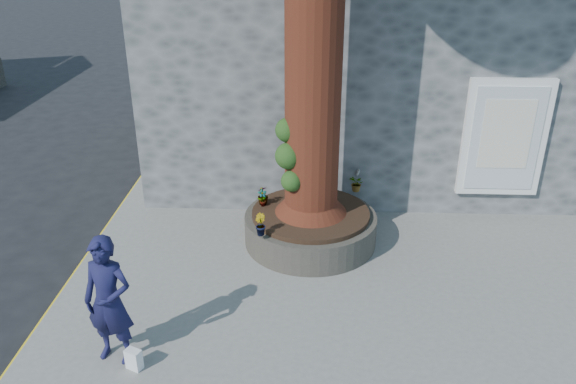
{
  "coord_description": "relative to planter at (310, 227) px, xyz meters",
  "views": [
    {
      "loc": [
        0.76,
        -6.66,
        5.16
      ],
      "look_at": [
        0.42,
        1.64,
        1.25
      ],
      "focal_mm": 35.0,
      "sensor_mm": 36.0,
      "label": 1
    }
  ],
  "objects": [
    {
      "name": "plant_a",
      "position": [
        -0.85,
        0.16,
        0.47
      ],
      "size": [
        0.2,
        0.18,
        0.32
      ],
      "primitive_type": "imported",
      "rotation": [
        0.0,
        0.0,
        0.45
      ],
      "color": "gray",
      "rests_on": "planter"
    },
    {
      "name": "plant_b",
      "position": [
        -0.8,
        -0.85,
        0.49
      ],
      "size": [
        0.27,
        0.27,
        0.36
      ],
      "primitive_type": "imported",
      "rotation": [
        0.0,
        0.0,
        2.17
      ],
      "color": "gray",
      "rests_on": "planter"
    },
    {
      "name": "pavement",
      "position": [
        0.7,
        -1.0,
        -0.35
      ],
      "size": [
        9.0,
        8.0,
        0.12
      ],
      "primitive_type": "cube",
      "color": "slate",
      "rests_on": "ground"
    },
    {
      "name": "stone_shop",
      "position": [
        1.7,
        5.2,
        2.75
      ],
      "size": [
        10.3,
        8.3,
        6.3
      ],
      "color": "#494C4E",
      "rests_on": "ground"
    },
    {
      "name": "ground",
      "position": [
        -0.8,
        -2.0,
        -0.41
      ],
      "size": [
        120.0,
        120.0,
        0.0
      ],
      "primitive_type": "plane",
      "color": "black",
      "rests_on": "ground"
    },
    {
      "name": "man",
      "position": [
        -2.48,
        -3.07,
        0.58
      ],
      "size": [
        0.71,
        0.53,
        1.75
      ],
      "primitive_type": "imported",
      "rotation": [
        0.0,
        0.0,
        -0.18
      ],
      "color": "#16163D",
      "rests_on": "pavement"
    },
    {
      "name": "yellow_line",
      "position": [
        -3.85,
        -1.0,
        -0.41
      ],
      "size": [
        0.1,
        30.0,
        0.01
      ],
      "primitive_type": "cube",
      "color": "yellow",
      "rests_on": "ground"
    },
    {
      "name": "plant_d",
      "position": [
        0.85,
        0.85,
        0.46
      ],
      "size": [
        0.36,
        0.37,
        0.31
      ],
      "primitive_type": "imported",
      "rotation": [
        0.0,
        0.0,
        5.31
      ],
      "color": "gray",
      "rests_on": "planter"
    },
    {
      "name": "woman",
      "position": [
        0.65,
        1.35,
        0.5
      ],
      "size": [
        0.97,
        0.97,
        1.58
      ],
      "primitive_type": "imported",
      "rotation": [
        0.0,
        0.0,
        -0.8
      ],
      "color": "#B0AFA9",
      "rests_on": "pavement"
    },
    {
      "name": "planter",
      "position": [
        0.0,
        0.0,
        0.0
      ],
      "size": [
        2.3,
        2.3,
        0.6
      ],
      "color": "black",
      "rests_on": "pavement"
    },
    {
      "name": "plant_c",
      "position": [
        -0.85,
        0.26,
        0.48
      ],
      "size": [
        0.27,
        0.27,
        0.34
      ],
      "primitive_type": "imported",
      "rotation": [
        0.0,
        0.0,
        3.82
      ],
      "color": "gray",
      "rests_on": "planter"
    },
    {
      "name": "shopping_bag",
      "position": [
        -2.2,
        -3.27,
        -0.15
      ],
      "size": [
        0.23,
        0.19,
        0.28
      ],
      "primitive_type": "cube",
      "rotation": [
        0.0,
        0.0,
        -0.43
      ],
      "color": "white",
      "rests_on": "pavement"
    }
  ]
}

